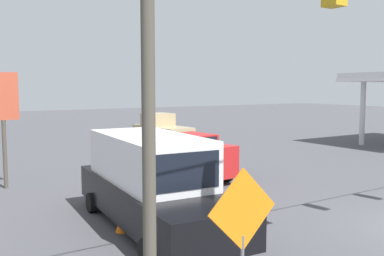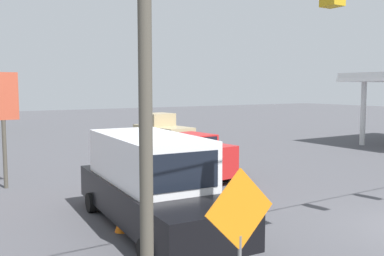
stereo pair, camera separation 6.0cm
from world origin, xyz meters
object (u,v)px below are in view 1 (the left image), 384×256
object	(u,v)px
pickup_truck_tan_oncoming_deep	(161,129)
traffic_cone_third	(94,197)
traffic_cone_second	(122,222)
box_truck_black_parked_shoulder	(152,181)
work_zone_sign	(243,224)
sedan_red_withflow_mid	(191,156)

from	to	relation	value
pickup_truck_tan_oncoming_deep	traffic_cone_third	bearing A→B (deg)	53.87
traffic_cone_second	box_truck_black_parked_shoulder	bearing A→B (deg)	178.66
traffic_cone_second	pickup_truck_tan_oncoming_deep	bearing A→B (deg)	-121.49
box_truck_black_parked_shoulder	work_zone_sign	distance (m)	6.20
traffic_cone_second	traffic_cone_third	xyz separation A→B (m)	(-0.25, -3.02, 0.00)
box_truck_black_parked_shoulder	traffic_cone_second	world-z (taller)	box_truck_black_parked_shoulder
traffic_cone_second	traffic_cone_third	bearing A→B (deg)	-94.81
box_truck_black_parked_shoulder	work_zone_sign	bearing A→B (deg)	75.96
sedan_red_withflow_mid	box_truck_black_parked_shoulder	bearing A→B (deg)	47.96
box_truck_black_parked_shoulder	work_zone_sign	xyz separation A→B (m)	(1.50, 5.98, 0.66)
sedan_red_withflow_mid	traffic_cone_third	xyz separation A→B (m)	(5.04, 1.80, -0.76)
work_zone_sign	box_truck_black_parked_shoulder	bearing A→B (deg)	-104.04
sedan_red_withflow_mid	box_truck_black_parked_shoulder	distance (m)	6.54
sedan_red_withflow_mid	traffic_cone_third	world-z (taller)	sedan_red_withflow_mid
traffic_cone_third	sedan_red_withflow_mid	bearing A→B (deg)	-160.30
pickup_truck_tan_oncoming_deep	traffic_cone_third	xyz separation A→B (m)	(9.92, 13.59, -0.69)
sedan_red_withflow_mid	pickup_truck_tan_oncoming_deep	size ratio (longest dim) A/B	0.84
traffic_cone_third	work_zone_sign	size ratio (longest dim) A/B	0.20
box_truck_black_parked_shoulder	pickup_truck_tan_oncoming_deep	world-z (taller)	box_truck_black_parked_shoulder
box_truck_black_parked_shoulder	pickup_truck_tan_oncoming_deep	size ratio (longest dim) A/B	1.40
traffic_cone_third	work_zone_sign	distance (m)	9.22
box_truck_black_parked_shoulder	traffic_cone_second	xyz separation A→B (m)	(0.92, -0.02, -1.05)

